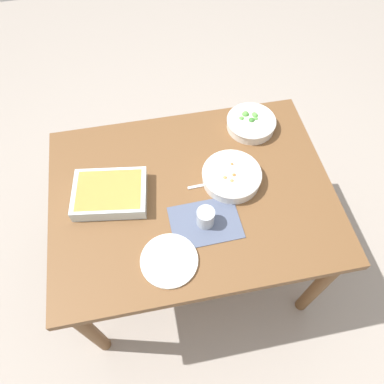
% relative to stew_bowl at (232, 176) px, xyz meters
% --- Properties ---
extents(ground_plane, '(6.00, 6.00, 0.00)m').
position_rel_stew_bowl_xyz_m(ground_plane, '(0.18, 0.03, -0.77)').
color(ground_plane, '#9E9389').
extents(dining_table, '(1.20, 0.90, 0.74)m').
position_rel_stew_bowl_xyz_m(dining_table, '(0.18, 0.03, -0.12)').
color(dining_table, brown).
rests_on(dining_table, ground_plane).
extents(placemat, '(0.29, 0.21, 0.00)m').
position_rel_stew_bowl_xyz_m(placemat, '(0.15, 0.18, -0.03)').
color(placemat, '#4C5670').
rests_on(placemat, dining_table).
extents(stew_bowl, '(0.25, 0.25, 0.06)m').
position_rel_stew_bowl_xyz_m(stew_bowl, '(0.00, 0.00, 0.00)').
color(stew_bowl, silver).
rests_on(stew_bowl, dining_table).
extents(broccoli_bowl, '(0.23, 0.23, 0.06)m').
position_rel_stew_bowl_xyz_m(broccoli_bowl, '(-0.17, -0.28, -0.00)').
color(broccoli_bowl, silver).
rests_on(broccoli_bowl, dining_table).
extents(baking_dish, '(0.33, 0.26, 0.06)m').
position_rel_stew_bowl_xyz_m(baking_dish, '(0.52, -0.01, 0.00)').
color(baking_dish, silver).
rests_on(baking_dish, dining_table).
extents(drink_cup, '(0.07, 0.07, 0.08)m').
position_rel_stew_bowl_xyz_m(drink_cup, '(0.15, 0.18, 0.01)').
color(drink_cup, '#B2BCC6').
rests_on(drink_cup, dining_table).
extents(side_plate, '(0.22, 0.22, 0.01)m').
position_rel_stew_bowl_xyz_m(side_plate, '(0.32, 0.31, -0.03)').
color(side_plate, silver).
rests_on(side_plate, dining_table).
extents(spoon_by_stew, '(0.18, 0.03, 0.01)m').
position_rel_stew_bowl_xyz_m(spoon_by_stew, '(0.08, 0.00, -0.03)').
color(spoon_by_stew, silver).
rests_on(spoon_by_stew, dining_table).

